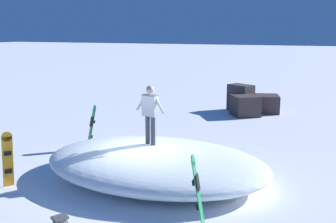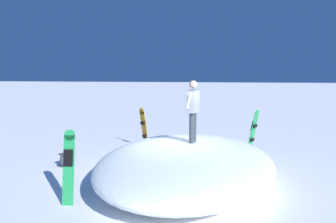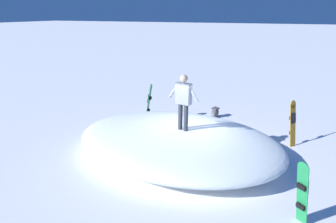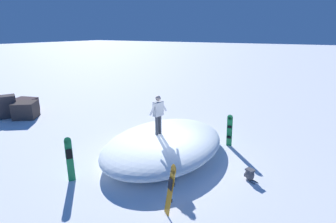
{
  "view_description": "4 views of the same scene",
  "coord_description": "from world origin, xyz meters",
  "px_view_note": "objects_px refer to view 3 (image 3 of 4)",
  "views": [
    {
      "loc": [
        5.61,
        -10.17,
        4.37
      ],
      "look_at": [
        0.52,
        1.05,
        1.98
      ],
      "focal_mm": 44.69,
      "sensor_mm": 36.0,
      "label": 1
    },
    {
      "loc": [
        8.95,
        1.81,
        2.95
      ],
      "look_at": [
        0.49,
        -0.03,
        1.94
      ],
      "focal_mm": 33.73,
      "sensor_mm": 36.0,
      "label": 2
    },
    {
      "loc": [
        -2.49,
        8.18,
        4.52
      ],
      "look_at": [
        0.73,
        0.4,
        1.49
      ],
      "focal_mm": 29.48,
      "sensor_mm": 36.0,
      "label": 3
    },
    {
      "loc": [
        -9.18,
        -5.19,
        5.44
      ],
      "look_at": [
        0.6,
        0.38,
        2.0
      ],
      "focal_mm": 28.1,
      "sensor_mm": 36.0,
      "label": 4
    }
  ],
  "objects_px": {
    "snowboard_tertiary_upright": "(149,102)",
    "backpack_near": "(215,112)",
    "snowboard_secondary_upright": "(302,193)",
    "snowboard_primary_upright": "(293,123)",
    "snowboarder_standing": "(183,99)"
  },
  "relations": [
    {
      "from": "snowboard_secondary_upright",
      "to": "snowboarder_standing",
      "type": "bearing_deg",
      "value": -28.64
    },
    {
      "from": "snowboarder_standing",
      "to": "snowboard_tertiary_upright",
      "type": "bearing_deg",
      "value": -45.96
    },
    {
      "from": "snowboard_primary_upright",
      "to": "snowboard_tertiary_upright",
      "type": "xyz_separation_m",
      "value": [
        5.68,
        -0.09,
        0.02
      ]
    },
    {
      "from": "snowboard_tertiary_upright",
      "to": "backpack_near",
      "type": "xyz_separation_m",
      "value": [
        -2.54,
        -1.6,
        -0.64
      ]
    },
    {
      "from": "snowboard_tertiary_upright",
      "to": "backpack_near",
      "type": "relative_size",
      "value": 2.89
    },
    {
      "from": "snowboard_secondary_upright",
      "to": "snowboard_primary_upright",
      "type": "bearing_deg",
      "value": -88.06
    },
    {
      "from": "backpack_near",
      "to": "snowboard_tertiary_upright",
      "type": "bearing_deg",
      "value": 32.18
    },
    {
      "from": "snowboard_primary_upright",
      "to": "snowboard_secondary_upright",
      "type": "height_order",
      "value": "snowboard_secondary_upright"
    },
    {
      "from": "snowboard_primary_upright",
      "to": "backpack_near",
      "type": "bearing_deg",
      "value": -28.18
    },
    {
      "from": "snowboard_primary_upright",
      "to": "backpack_near",
      "type": "height_order",
      "value": "snowboard_primary_upright"
    },
    {
      "from": "snowboard_primary_upright",
      "to": "snowboard_secondary_upright",
      "type": "bearing_deg",
      "value": 91.94
    },
    {
      "from": "snowboarder_standing",
      "to": "snowboard_secondary_upright",
      "type": "relative_size",
      "value": 1.07
    },
    {
      "from": "snowboard_tertiary_upright",
      "to": "backpack_near",
      "type": "bearing_deg",
      "value": -147.82
    },
    {
      "from": "snowboard_secondary_upright",
      "to": "snowboard_tertiary_upright",
      "type": "distance_m",
      "value": 7.28
    },
    {
      "from": "snowboard_primary_upright",
      "to": "snowboard_secondary_upright",
      "type": "distance_m",
      "value": 4.29
    }
  ]
}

